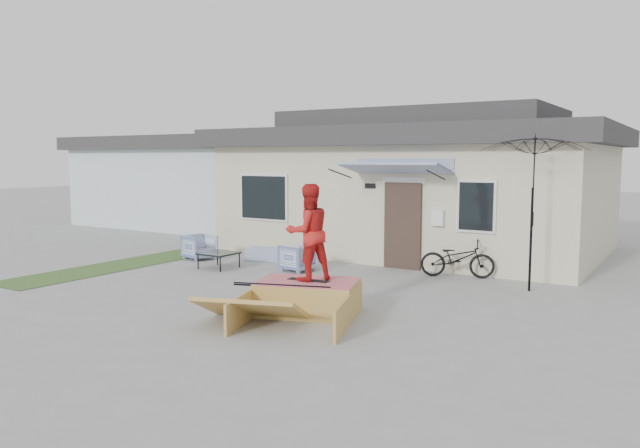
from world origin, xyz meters
The scene contains 13 objects.
ground centered at (0.00, 0.00, 0.00)m, with size 90.00×90.00×0.00m, color gray.
grass_strip centered at (-5.20, 2.00, 0.00)m, with size 1.40×8.00×0.01m, color #355526.
house centered at (0.00, 7.99, 1.94)m, with size 10.80×8.49×4.10m.
neighbor_house centered at (-10.50, 10.00, 1.78)m, with size 8.60×7.60×3.50m.
loveseat centered at (-2.37, 3.71, 0.27)m, with size 1.36×0.40×0.53m, color #455AA2.
armchair_left centered at (-4.15, 2.87, 0.37)m, with size 0.71×0.67×0.73m, color #455AA2.
armchair_right centered at (-0.98, 2.85, 0.36)m, with size 0.69×0.65×0.71m, color #455AA2.
coffee_table centered at (-2.83, 2.14, 0.20)m, with size 0.79×0.79×0.39m, color black.
bicycle centered at (2.50, 4.13, 0.52)m, with size 0.57×1.64×1.05m, color black.
patio_umbrella centered at (4.24, 3.51, 1.75)m, with size 2.07×1.91×2.20m.
skate_ramp centered at (1.41, -0.38, 0.28)m, with size 1.68×2.24×0.56m, color #B28A43, non-canonical shape.
skateboard centered at (1.39, -0.32, 0.58)m, with size 0.76×0.19×0.05m, color black.
skater centered at (1.39, -0.32, 1.44)m, with size 0.82×0.63×1.67m, color red.
Camera 1 is at (7.10, -9.11, 2.69)m, focal length 34.45 mm.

